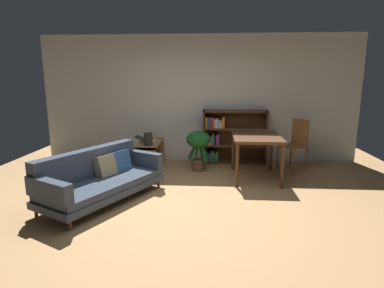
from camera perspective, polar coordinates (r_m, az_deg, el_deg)
ground_plane at (r=4.60m, az=-0.66°, el=-11.25°), size 8.16×8.16×0.00m
back_wall_panel at (r=6.93m, az=1.13°, el=8.14°), size 6.80×0.10×2.70m
fabric_couch at (r=4.95m, az=-16.26°, el=-5.76°), size 1.60×2.07×0.75m
media_console at (r=6.39m, az=-7.59°, el=-2.11°), size 0.42×1.02×0.54m
open_laptop at (r=6.50m, az=-8.14°, el=0.79°), size 0.42×0.29×0.10m
desk_speaker at (r=6.07m, az=-7.90°, el=0.88°), size 0.16×0.16×0.23m
potted_floor_plant at (r=6.18m, az=1.17°, el=-0.01°), size 0.48×0.50×0.79m
dining_table at (r=5.78m, az=11.51°, el=0.66°), size 0.84×1.15×0.79m
dining_chair_near at (r=6.58m, az=18.21°, el=0.36°), size 0.59×0.59×1.00m
bookshelf at (r=6.85m, az=6.79°, el=1.34°), size 1.35×0.33×1.13m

